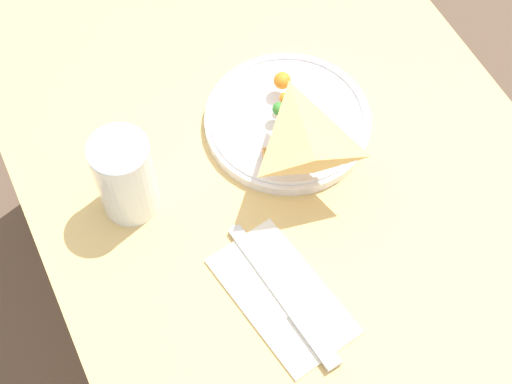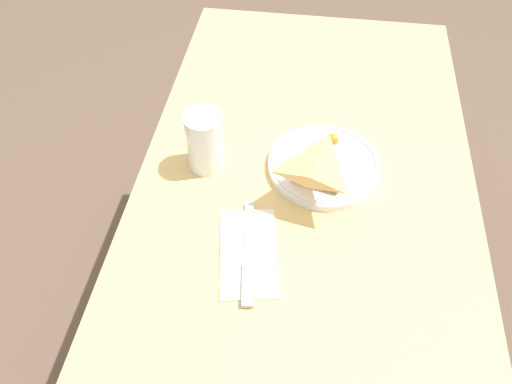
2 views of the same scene
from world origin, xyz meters
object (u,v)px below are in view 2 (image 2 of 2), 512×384
Objects in this scene: dining_table at (302,208)px; milk_glass at (205,143)px; napkin_folded at (249,252)px; plate_pizza at (324,164)px; butter_knife at (248,257)px.

milk_glass is (-0.01, 0.20, 0.18)m from dining_table.
milk_glass is 0.24m from napkin_folded.
milk_glass is (-0.02, 0.24, 0.05)m from plate_pizza.
plate_pizza is at bearing -69.63° from dining_table.
napkin_folded is at bearing 151.43° from plate_pizza.
milk_glass is at bearing 29.78° from napkin_folded.
plate_pizza is 1.13× the size of napkin_folded.
napkin_folded is at bearing -150.22° from milk_glass.
napkin_folded is (-0.22, 0.12, -0.01)m from plate_pizza.
plate_pizza reaches higher than dining_table.
dining_table is 5.83× the size of napkin_folded.
napkin_folded reaches higher than dining_table.
milk_glass is 0.63× the size of napkin_folded.
dining_table is 0.27m from milk_glass.
butter_knife is at bearing -172.49° from napkin_folded.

